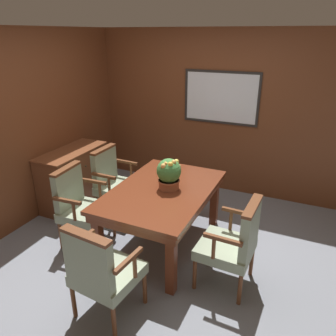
{
  "coord_description": "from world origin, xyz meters",
  "views": [
    {
      "loc": [
        1.5,
        -2.87,
        2.37
      ],
      "look_at": [
        0.06,
        0.28,
        0.94
      ],
      "focal_mm": 35.0,
      "sensor_mm": 36.0,
      "label": 1
    }
  ],
  "objects_px": {
    "dining_table": "(163,197)",
    "chair_right_near": "(234,242)",
    "chair_left_far": "(114,180)",
    "chair_left_near": "(80,203)",
    "chair_head_near": "(101,270)",
    "potted_plant": "(169,173)",
    "sideboard_cabinet": "(74,177)"
  },
  "relations": [
    {
      "from": "dining_table",
      "to": "chair_left_near",
      "type": "distance_m",
      "value": 0.99
    },
    {
      "from": "chair_right_near",
      "to": "dining_table",
      "type": "bearing_deg",
      "value": -107.59
    },
    {
      "from": "chair_head_near",
      "to": "dining_table",
      "type": "bearing_deg",
      "value": -84.72
    },
    {
      "from": "dining_table",
      "to": "sideboard_cabinet",
      "type": "distance_m",
      "value": 1.69
    },
    {
      "from": "chair_right_near",
      "to": "chair_head_near",
      "type": "distance_m",
      "value": 1.27
    },
    {
      "from": "chair_left_near",
      "to": "sideboard_cabinet",
      "type": "xyz_separation_m",
      "value": [
        -0.71,
        0.74,
        -0.1
      ]
    },
    {
      "from": "chair_left_near",
      "to": "chair_head_near",
      "type": "distance_m",
      "value": 1.26
    },
    {
      "from": "chair_right_near",
      "to": "chair_left_far",
      "type": "height_order",
      "value": "same"
    },
    {
      "from": "dining_table",
      "to": "chair_left_near",
      "type": "height_order",
      "value": "chair_left_near"
    },
    {
      "from": "chair_left_near",
      "to": "chair_left_far",
      "type": "bearing_deg",
      "value": -3.64
    },
    {
      "from": "chair_left_near",
      "to": "sideboard_cabinet",
      "type": "height_order",
      "value": "chair_left_near"
    },
    {
      "from": "potted_plant",
      "to": "sideboard_cabinet",
      "type": "distance_m",
      "value": 1.8
    },
    {
      "from": "dining_table",
      "to": "chair_left_far",
      "type": "bearing_deg",
      "value": 157.35
    },
    {
      "from": "potted_plant",
      "to": "chair_left_near",
      "type": "bearing_deg",
      "value": -158.38
    },
    {
      "from": "dining_table",
      "to": "chair_left_far",
      "type": "distance_m",
      "value": 1.01
    },
    {
      "from": "chair_left_near",
      "to": "chair_right_near",
      "type": "bearing_deg",
      "value": -93.68
    },
    {
      "from": "dining_table",
      "to": "chair_head_near",
      "type": "relative_size",
      "value": 1.67
    },
    {
      "from": "chair_left_far",
      "to": "potted_plant",
      "type": "height_order",
      "value": "potted_plant"
    },
    {
      "from": "chair_left_far",
      "to": "chair_head_near",
      "type": "bearing_deg",
      "value": -148.8
    },
    {
      "from": "chair_left_far",
      "to": "sideboard_cabinet",
      "type": "xyz_separation_m",
      "value": [
        -0.7,
        0.02,
        -0.1
      ]
    },
    {
      "from": "dining_table",
      "to": "chair_left_far",
      "type": "height_order",
      "value": "chair_left_far"
    },
    {
      "from": "chair_head_near",
      "to": "potted_plant",
      "type": "distance_m",
      "value": 1.31
    },
    {
      "from": "chair_left_far",
      "to": "sideboard_cabinet",
      "type": "bearing_deg",
      "value": 89.69
    },
    {
      "from": "chair_left_near",
      "to": "chair_head_near",
      "type": "relative_size",
      "value": 1.0
    },
    {
      "from": "chair_left_near",
      "to": "chair_left_far",
      "type": "xyz_separation_m",
      "value": [
        -0.0,
        0.73,
        0.0
      ]
    },
    {
      "from": "chair_left_far",
      "to": "potted_plant",
      "type": "xyz_separation_m",
      "value": [
        0.98,
        -0.34,
        0.41
      ]
    },
    {
      "from": "chair_left_far",
      "to": "potted_plant",
      "type": "distance_m",
      "value": 1.12
    },
    {
      "from": "chair_right_near",
      "to": "chair_left_near",
      "type": "distance_m",
      "value": 1.84
    },
    {
      "from": "chair_left_near",
      "to": "chair_head_near",
      "type": "bearing_deg",
      "value": -137.12
    },
    {
      "from": "dining_table",
      "to": "sideboard_cabinet",
      "type": "xyz_separation_m",
      "value": [
        -1.63,
        0.4,
        -0.22
      ]
    },
    {
      "from": "dining_table",
      "to": "chair_right_near",
      "type": "xyz_separation_m",
      "value": [
        0.92,
        -0.33,
        -0.13
      ]
    },
    {
      "from": "potted_plant",
      "to": "chair_left_far",
      "type": "bearing_deg",
      "value": 161.02
    }
  ]
}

